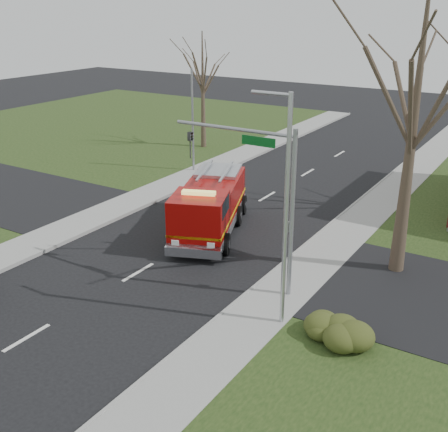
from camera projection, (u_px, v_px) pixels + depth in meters
The scene contains 10 objects.
ground at pixel (138, 272), 24.41m from camera, with size 120.00×120.00×0.00m, color black.
sidewalk_right at pixel (264, 310), 21.32m from camera, with size 2.40×80.00×0.15m, color gray.
sidewalk_left at pixel (40, 241), 27.45m from camera, with size 2.40×80.00×0.15m, color gray.
hedge_corner at pixel (323, 332), 18.96m from camera, with size 2.80×2.00×0.90m, color #363D16.
bare_tree_near at pixel (416, 101), 21.82m from camera, with size 6.00×6.00×12.00m.
bare_tree_left at pixel (203, 78), 43.22m from camera, with size 4.50×4.50×9.00m.
traffic_signal_mast at pixel (262, 179), 21.34m from camera, with size 5.29×0.18×6.80m.
streetlight_pole at pixel (285, 207), 18.86m from camera, with size 1.48×0.16×8.40m.
utility_pole_far at pixel (193, 122), 37.62m from camera, with size 0.14×0.14×7.00m, color gray.
fire_engine at pixel (209, 208), 28.13m from camera, with size 5.13×7.88×3.01m.
Camera 1 is at (14.79, -16.61, 11.02)m, focal length 45.00 mm.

